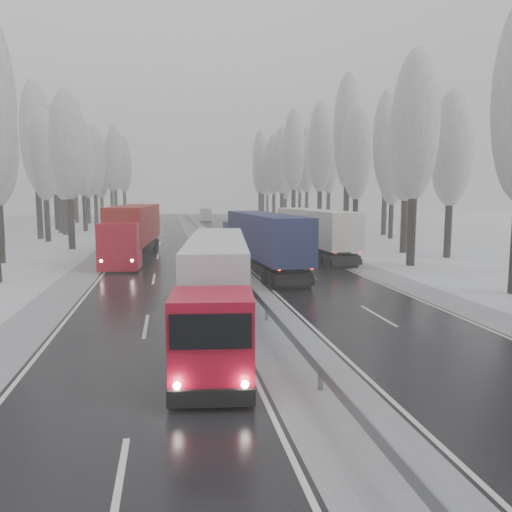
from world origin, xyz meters
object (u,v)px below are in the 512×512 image
object	(u,v)px
truck_cream_box	(311,229)
truck_red_white	(217,278)
truck_blue_box	(261,238)
box_truck_distant	(206,215)
truck_red_red	(133,228)

from	to	relation	value
truck_cream_box	truck_red_white	xyz separation A→B (m)	(-10.43, -22.23, -0.29)
truck_blue_box	truck_red_white	size ratio (longest dim) A/B	1.13
box_truck_distant	truck_red_white	world-z (taller)	truck_red_white
truck_red_red	box_truck_distant	bearing A→B (deg)	84.37
truck_red_white	truck_red_red	distance (m)	24.17
box_truck_distant	truck_red_red	size ratio (longest dim) A/B	0.40
box_truck_distant	truck_blue_box	bearing A→B (deg)	-88.23
truck_cream_box	box_truck_distant	distance (m)	59.45
truck_blue_box	box_truck_distant	distance (m)	66.69
truck_blue_box	box_truck_distant	world-z (taller)	truck_blue_box
truck_cream_box	truck_blue_box	bearing A→B (deg)	-132.90
truck_red_white	truck_red_red	world-z (taller)	truck_red_red
box_truck_distant	truck_red_red	xyz separation A→B (m)	(-10.41, -57.81, 1.31)
box_truck_distant	truck_red_white	bearing A→B (deg)	-91.32
truck_blue_box	truck_red_red	distance (m)	13.01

